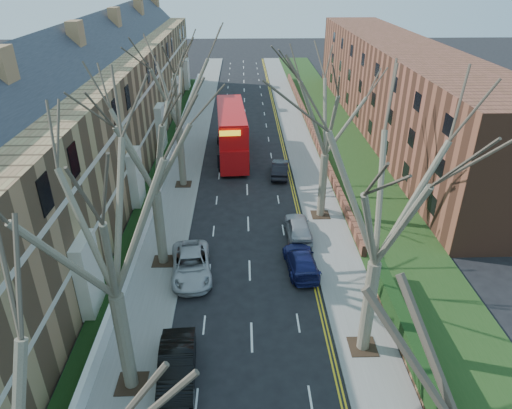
{
  "coord_description": "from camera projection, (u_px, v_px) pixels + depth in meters",
  "views": [
    {
      "loc": [
        -0.32,
        -9.18,
        17.58
      ],
      "look_at": [
        0.52,
        18.51,
        2.97
      ],
      "focal_mm": 32.0,
      "sensor_mm": 36.0,
      "label": 1
    }
  ],
  "objects": [
    {
      "name": "pavement_left",
      "position": [
        192.0,
        143.0,
        50.62
      ],
      "size": [
        3.0,
        102.0,
        0.12
      ],
      "primitive_type": "cube",
      "color": "slate",
      "rests_on": "ground"
    },
    {
      "name": "pavement_right",
      "position": [
        299.0,
        141.0,
        50.94
      ],
      "size": [
        3.0,
        102.0,
        0.12
      ],
      "primitive_type": "cube",
      "color": "slate",
      "rests_on": "ground"
    },
    {
      "name": "terrace_left",
      "position": [
        94.0,
        117.0,
        40.79
      ],
      "size": [
        9.7,
        78.0,
        13.6
      ],
      "color": "#956F4B",
      "rests_on": "ground"
    },
    {
      "name": "flats_right",
      "position": [
        396.0,
        88.0,
        52.49
      ],
      "size": [
        13.97,
        54.0,
        10.0
      ],
      "color": "brown",
      "rests_on": "ground"
    },
    {
      "name": "front_wall_left",
      "position": [
        166.0,
        166.0,
        43.24
      ],
      "size": [
        0.3,
        78.0,
        1.0
      ],
      "color": "white",
      "rests_on": "ground"
    },
    {
      "name": "grass_verge_right",
      "position": [
        339.0,
        140.0,
        51.02
      ],
      "size": [
        6.0,
        102.0,
        0.06
      ],
      "color": "#1E3B15",
      "rests_on": "ground"
    },
    {
      "name": "tree_left_mid",
      "position": [
        100.0,
        207.0,
        17.02
      ],
      "size": [
        10.5,
        10.5,
        14.71
      ],
      "color": "brown",
      "rests_on": "ground"
    },
    {
      "name": "tree_left_far",
      "position": [
        149.0,
        129.0,
        26.01
      ],
      "size": [
        10.15,
        10.15,
        14.22
      ],
      "color": "brown",
      "rests_on": "ground"
    },
    {
      "name": "tree_left_dist",
      "position": [
        175.0,
        78.0,
        36.47
      ],
      "size": [
        10.5,
        10.5,
        14.71
      ],
      "color": "brown",
      "rests_on": "ground"
    },
    {
      "name": "tree_right_mid",
      "position": [
        387.0,
        181.0,
        19.09
      ],
      "size": [
        10.5,
        10.5,
        14.71
      ],
      "color": "brown",
      "rests_on": "ground"
    },
    {
      "name": "tree_right_far",
      "position": [
        329.0,
        100.0,
        31.62
      ],
      "size": [
        10.15,
        10.15,
        14.22
      ],
      "color": "brown",
      "rests_on": "ground"
    },
    {
      "name": "double_decker_bus",
      "position": [
        232.0,
        134.0,
        46.11
      ],
      "size": [
        3.48,
        11.91,
        4.89
      ],
      "rotation": [
        0.0,
        0.0,
        3.2
      ],
      "color": "#BB0D0F",
      "rests_on": "ground"
    },
    {
      "name": "car_left_mid",
      "position": [
        177.0,
        368.0,
        21.44
      ],
      "size": [
        1.97,
        4.85,
        1.57
      ],
      "primitive_type": "imported",
      "rotation": [
        0.0,
        0.0,
        0.07
      ],
      "color": "black",
      "rests_on": "ground"
    },
    {
      "name": "car_left_far",
      "position": [
        191.0,
        265.0,
        28.85
      ],
      "size": [
        3.03,
        5.52,
        1.47
      ],
      "primitive_type": "imported",
      "rotation": [
        0.0,
        0.0,
        0.12
      ],
      "color": "#AEAFB4",
      "rests_on": "ground"
    },
    {
      "name": "car_right_near",
      "position": [
        301.0,
        261.0,
        29.38
      ],
      "size": [
        2.21,
        4.72,
        1.33
      ],
      "primitive_type": "imported",
      "rotation": [
        0.0,
        0.0,
        3.22
      ],
      "color": "#171B52",
      "rests_on": "ground"
    },
    {
      "name": "car_right_mid",
      "position": [
        298.0,
        227.0,
        32.96
      ],
      "size": [
        1.85,
        4.39,
        1.48
      ],
      "primitive_type": "imported",
      "rotation": [
        0.0,
        0.0,
        3.17
      ],
      "color": "#93959C",
      "rests_on": "ground"
    },
    {
      "name": "car_right_far",
      "position": [
        280.0,
        169.0,
        42.53
      ],
      "size": [
        1.94,
        4.42,
        1.41
      ],
      "primitive_type": "imported",
      "rotation": [
        0.0,
        0.0,
        3.04
      ],
      "color": "black",
      "rests_on": "ground"
    }
  ]
}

